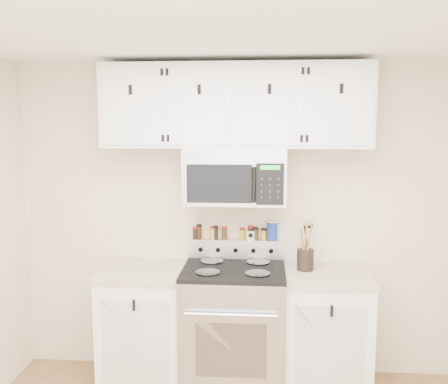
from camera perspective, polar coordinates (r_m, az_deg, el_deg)
name	(u,v)px	position (r m, az deg, el deg)	size (l,w,h in m)	color
back_wall	(236,220)	(4.01, 1.42, -3.24)	(3.50, 0.01, 2.50)	beige
ceiling	(215,10)	(2.25, -1.07, 20.04)	(3.50, 3.50, 0.01)	white
range	(234,327)	(3.93, 1.11, -15.13)	(0.76, 0.65, 1.10)	#B7B7BA
base_cabinet_left	(145,326)	(4.06, -8.98, -14.87)	(0.64, 0.62, 0.92)	white
base_cabinet_right	(325,332)	(3.98, 11.46, -15.37)	(0.64, 0.62, 0.92)	white
microwave	(235,176)	(3.77, 1.28, 1.88)	(0.76, 0.44, 0.42)	#9E9EA3
upper_cabinets	(235,106)	(3.77, 1.32, 9.80)	(2.00, 0.35, 0.62)	white
utensil_crock	(305,258)	(3.85, 9.28, -7.45)	(0.13, 0.13, 0.37)	black
kitchen_timer	(251,235)	(4.00, 3.07, -4.96)	(0.06, 0.05, 0.07)	white
salt_canister	(272,230)	(3.99, 5.52, -4.40)	(0.09, 0.09, 0.16)	#163399
spice_jar_0	(195,233)	(4.03, -3.29, -4.67)	(0.05, 0.05, 0.10)	black
spice_jar_1	(199,232)	(4.02, -2.87, -4.53)	(0.04, 0.04, 0.12)	#391A0D
spice_jar_2	(213,233)	(4.01, -1.29, -4.68)	(0.04, 0.04, 0.10)	gold
spice_jar_3	(216,232)	(4.01, -0.97, -4.64)	(0.04, 0.04, 0.11)	black
spice_jar_4	(224,233)	(4.00, 0.04, -4.71)	(0.04, 0.04, 0.10)	#452A10
spice_jar_5	(242,234)	(3.99, 2.10, -4.79)	(0.04, 0.04, 0.09)	gold
spice_jar_6	(251,233)	(3.99, 3.07, -4.66)	(0.05, 0.05, 0.11)	black
spice_jar_7	(255,234)	(3.99, 3.62, -4.76)	(0.05, 0.05, 0.10)	#41260F
spice_jar_8	(264,234)	(3.99, 4.56, -4.81)	(0.04, 0.04, 0.09)	gold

